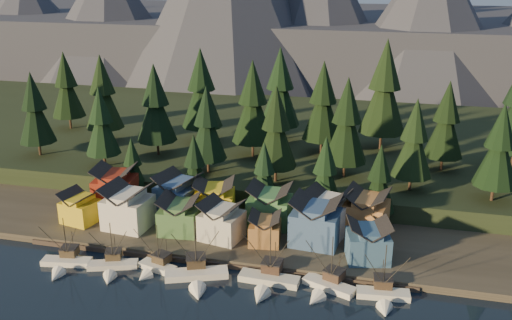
% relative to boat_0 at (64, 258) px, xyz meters
% --- Properties ---
extents(ground, '(500.00, 500.00, 0.00)m').
position_rel_boat_0_xyz_m(ground, '(28.05, -7.53, -2.01)').
color(ground, black).
rests_on(ground, ground).
extents(shore_strip, '(400.00, 50.00, 1.50)m').
position_rel_boat_0_xyz_m(shore_strip, '(28.05, 32.47, -1.26)').
color(shore_strip, '#312D24').
rests_on(shore_strip, ground).
extents(hillside, '(420.00, 100.00, 6.00)m').
position_rel_boat_0_xyz_m(hillside, '(28.05, 82.47, 0.99)').
color(hillside, black).
rests_on(hillside, ground).
extents(dock, '(80.00, 4.00, 1.00)m').
position_rel_boat_0_xyz_m(dock, '(28.05, 8.97, -1.51)').
color(dock, '#42372F').
rests_on(dock, ground).
extents(mountain_ridge, '(560.00, 190.00, 90.00)m').
position_rel_boat_0_xyz_m(mountain_ridge, '(23.85, 206.06, 24.05)').
color(mountain_ridge, '#3F4251').
rests_on(mountain_ridge, ground).
extents(boat_0, '(10.30, 10.96, 10.91)m').
position_rel_boat_0_xyz_m(boat_0, '(0.00, 0.00, 0.00)').
color(boat_0, white).
rests_on(boat_0, ground).
extents(boat_1, '(10.31, 10.70, 10.49)m').
position_rel_boat_0_xyz_m(boat_1, '(9.73, 1.13, -0.11)').
color(boat_1, silver).
rests_on(boat_1, ground).
extents(boat_2, '(8.35, 8.93, 10.50)m').
position_rel_boat_0_xyz_m(boat_2, '(18.02, 2.71, 0.12)').
color(boat_2, white).
rests_on(boat_2, ground).
extents(boat_3, '(12.70, 13.10, 12.70)m').
position_rel_boat_0_xyz_m(boat_3, '(27.19, 1.34, 0.26)').
color(boat_3, white).
rests_on(boat_3, ground).
extents(boat_4, '(11.87, 12.83, 12.56)m').
position_rel_boat_0_xyz_m(boat_4, '(40.50, 2.94, 0.28)').
color(boat_4, beige).
rests_on(boat_4, ground).
extents(boat_5, '(10.61, 11.07, 11.57)m').
position_rel_boat_0_xyz_m(boat_5, '(51.42, 3.62, 0.16)').
color(boat_5, white).
rests_on(boat_5, ground).
extents(boat_6, '(9.96, 10.69, 11.30)m').
position_rel_boat_0_xyz_m(boat_6, '(61.71, 3.17, 0.14)').
color(boat_6, white).
rests_on(boat_6, ground).
extents(house_front_0, '(8.53, 8.22, 7.25)m').
position_rel_boat_0_xyz_m(house_front_0, '(-5.78, 16.75, 3.30)').
color(house_front_0, gold).
rests_on(house_front_0, shore_strip).
extents(house_front_1, '(10.25, 9.91, 9.76)m').
position_rel_boat_0_xyz_m(house_front_1, '(5.89, 16.99, 4.62)').
color(house_front_1, silver).
rests_on(house_front_1, shore_strip).
extents(house_front_2, '(9.02, 9.08, 8.11)m').
position_rel_boat_0_xyz_m(house_front_2, '(17.72, 17.48, 3.76)').
color(house_front_2, '#436D3B').
rests_on(house_front_2, shore_strip).
extents(house_front_3, '(9.63, 9.32, 8.38)m').
position_rel_boat_0_xyz_m(house_front_3, '(27.54, 16.55, 3.89)').
color(house_front_3, beige).
rests_on(house_front_3, shore_strip).
extents(house_front_4, '(7.09, 7.53, 6.50)m').
position_rel_boat_0_xyz_m(house_front_4, '(36.87, 16.67, 2.91)').
color(house_front_4, olive).
rests_on(house_front_4, shore_strip).
extents(house_front_5, '(10.44, 9.65, 10.17)m').
position_rel_boat_0_xyz_m(house_front_5, '(47.06, 19.05, 4.83)').
color(house_front_5, '#365480').
rests_on(house_front_5, shore_strip).
extents(house_front_6, '(9.65, 9.32, 8.11)m').
position_rel_boat_0_xyz_m(house_front_6, '(58.04, 14.74, 3.75)').
color(house_front_6, '#365C81').
rests_on(house_front_6, shore_strip).
extents(house_back_0, '(10.28, 9.96, 10.02)m').
position_rel_boat_0_xyz_m(house_back_0, '(-2.02, 26.63, 4.76)').
color(house_back_0, maroon).
rests_on(house_back_0, shore_strip).
extents(house_back_1, '(10.65, 10.73, 9.84)m').
position_rel_boat_0_xyz_m(house_back_1, '(14.29, 25.79, 4.66)').
color(house_back_1, '#385585').
rests_on(house_back_1, shore_strip).
extents(house_back_2, '(10.28, 9.72, 9.37)m').
position_rel_boat_0_xyz_m(house_back_2, '(23.15, 25.33, 4.41)').
color(house_back_2, yellow).
rests_on(house_back_2, shore_strip).
extents(house_back_3, '(9.22, 8.21, 9.35)m').
position_rel_boat_0_xyz_m(house_back_3, '(35.89, 25.48, 4.40)').
color(house_back_3, '#437D45').
rests_on(house_back_3, shore_strip).
extents(house_back_4, '(10.64, 10.38, 9.61)m').
position_rel_boat_0_xyz_m(house_back_4, '(48.66, 24.65, 4.54)').
color(house_back_4, white).
rests_on(house_back_4, shore_strip).
extents(house_back_5, '(10.13, 10.22, 9.78)m').
position_rel_boat_0_xyz_m(house_back_5, '(56.88, 26.59, 4.63)').
color(house_back_5, '#B0743E').
rests_on(house_back_5, shore_strip).
extents(tree_hill_0, '(10.06, 10.06, 23.44)m').
position_rel_boat_0_xyz_m(tree_hill_0, '(-33.95, 44.47, 16.80)').
color(tree_hill_0, '#332319').
rests_on(tree_hill_0, hillside).
extents(tree_hill_1, '(11.22, 11.22, 26.13)m').
position_rel_boat_0_xyz_m(tree_hill_1, '(-21.95, 60.47, 18.28)').
color(tree_hill_1, '#332319').
rests_on(tree_hill_1, hillside).
extents(tree_hill_2, '(9.17, 9.17, 21.37)m').
position_rel_boat_0_xyz_m(tree_hill_2, '(-11.95, 40.47, 15.67)').
color(tree_hill_2, '#332319').
rests_on(tree_hill_2, hillside).
extents(tree_hill_3, '(11.00, 11.00, 25.64)m').
position_rel_boat_0_xyz_m(tree_hill_3, '(-1.95, 52.47, 18.01)').
color(tree_hill_3, '#332319').
rests_on(tree_hill_3, hillside).
extents(tree_hill_4, '(11.99, 11.99, 27.93)m').
position_rel_boat_0_xyz_m(tree_hill_4, '(6.05, 67.47, 19.26)').
color(tree_hill_4, '#332319').
rests_on(tree_hill_4, hillside).
extents(tree_hill_5, '(9.70, 9.70, 22.59)m').
position_rel_boat_0_xyz_m(tree_hill_5, '(16.05, 42.47, 16.34)').
color(tree_hill_5, '#332319').
rests_on(tree_hill_5, hillside).
extents(tree_hill_6, '(11.51, 11.51, 26.82)m').
position_rel_boat_0_xyz_m(tree_hill_6, '(24.05, 57.47, 18.65)').
color(tree_hill_6, '#332319').
rests_on(tree_hill_6, hillside).
extents(tree_hill_7, '(10.30, 10.30, 23.99)m').
position_rel_boat_0_xyz_m(tree_hill_7, '(34.05, 40.47, 17.10)').
color(tree_hill_7, '#332319').
rests_on(tree_hill_7, hillside).
extents(tree_hill_8, '(11.23, 11.23, 26.15)m').
position_rel_boat_0_xyz_m(tree_hill_8, '(42.05, 64.47, 18.29)').
color(tree_hill_8, '#332319').
rests_on(tree_hill_8, hillside).
extents(tree_hill_9, '(10.90, 10.90, 25.40)m').
position_rel_boat_0_xyz_m(tree_hill_9, '(50.05, 47.47, 17.88)').
color(tree_hill_9, '#332319').
rests_on(tree_hill_9, hillside).
extents(tree_hill_10, '(13.53, 13.53, 31.53)m').
position_rel_boat_0_xyz_m(tree_hill_10, '(58.05, 72.47, 21.23)').
color(tree_hill_10, '#332319').
rests_on(tree_hill_10, hillside).
extents(tree_hill_11, '(9.56, 9.56, 22.27)m').
position_rel_boat_0_xyz_m(tree_hill_11, '(66.05, 42.47, 16.16)').
color(tree_hill_11, '#332319').
rests_on(tree_hill_11, hillside).
extents(tree_hill_12, '(10.08, 10.08, 23.48)m').
position_rel_boat_0_xyz_m(tree_hill_12, '(74.05, 58.47, 16.82)').
color(tree_hill_12, '#332319').
rests_on(tree_hill_12, hillside).
extents(tree_hill_13, '(9.72, 9.72, 22.64)m').
position_rel_boat_0_xyz_m(tree_hill_13, '(84.05, 40.47, 16.37)').
color(tree_hill_13, '#332319').
rests_on(tree_hill_13, hillside).
extents(tree_hill_15, '(12.01, 12.01, 27.98)m').
position_rel_boat_0_xyz_m(tree_hill_15, '(28.05, 74.47, 19.29)').
color(tree_hill_15, '#332319').
rests_on(tree_hill_15, hillside).
extents(tree_hill_16, '(10.63, 10.63, 24.75)m').
position_rel_boat_0_xyz_m(tree_hill_16, '(-39.95, 70.47, 17.52)').
color(tree_hill_16, '#332319').
rests_on(tree_hill_16, hillside).
extents(tree_shore_0, '(6.68, 6.68, 15.56)m').
position_rel_boat_0_xyz_m(tree_shore_0, '(0.05, 32.47, 7.99)').
color(tree_shore_0, '#332319').
rests_on(tree_shore_0, shore_strip).
extents(tree_shore_1, '(7.55, 7.55, 17.59)m').
position_rel_boat_0_xyz_m(tree_shore_1, '(16.05, 32.47, 9.10)').
color(tree_shore_1, '#332319').
rests_on(tree_shore_1, shore_strip).
extents(tree_shore_2, '(7.30, 7.30, 17.00)m').
position_rel_boat_0_xyz_m(tree_shore_2, '(33.05, 32.47, 8.78)').
color(tree_shore_2, '#332319').
rests_on(tree_shore_2, shore_strip).
extents(tree_shore_3, '(8.34, 8.34, 19.42)m').
position_rel_boat_0_xyz_m(tree_shore_3, '(47.05, 32.47, 10.10)').
color(tree_shore_3, '#332319').
rests_on(tree_shore_3, shore_strip).
extents(tree_shore_4, '(7.92, 7.92, 18.46)m').
position_rel_boat_0_xyz_m(tree_shore_4, '(59.05, 32.47, 9.57)').
color(tree_shore_4, '#332319').
rests_on(tree_shore_4, shore_strip).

